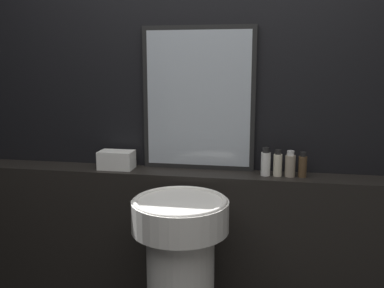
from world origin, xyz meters
TOP-DOWN VIEW (x-y plane):
  - wall_back at (0.00, 1.42)m, footprint 8.00×0.06m
  - vanity_counter at (0.00, 1.29)m, footprint 2.94×0.21m
  - pedestal_sink at (0.00, 0.90)m, footprint 0.46×0.46m
  - mirror at (0.01, 1.37)m, footprint 0.62×0.03m
  - towel_stack at (-0.45, 1.29)m, footprint 0.19×0.12m
  - shampoo_bottle at (0.38, 1.29)m, footprint 0.05×0.05m
  - conditioner_bottle at (0.45, 1.29)m, footprint 0.05×0.05m
  - lotion_bottle at (0.51, 1.29)m, footprint 0.05×0.05m
  - body_wash_bottle at (0.57, 1.29)m, footprint 0.04×0.04m

SIDE VIEW (x-z plane):
  - vanity_counter at x=0.00m, z-range 0.00..0.93m
  - pedestal_sink at x=0.00m, z-range 0.06..0.96m
  - towel_stack at x=-0.45m, z-range 0.93..1.03m
  - body_wash_bottle at x=0.57m, z-range 0.93..1.06m
  - lotion_bottle at x=0.51m, z-range 0.93..1.07m
  - conditioner_bottle at x=0.45m, z-range 0.93..1.07m
  - shampoo_bottle at x=0.38m, z-range 0.93..1.08m
  - wall_back at x=0.00m, z-range 0.00..2.50m
  - mirror at x=0.01m, z-range 0.93..1.72m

